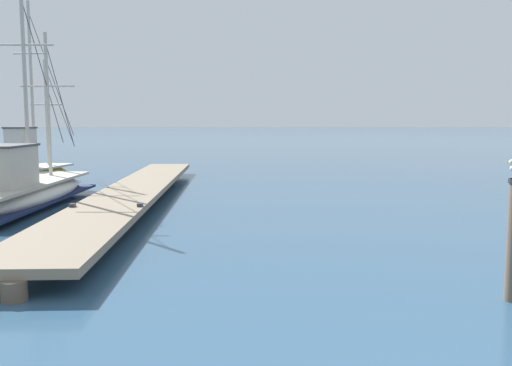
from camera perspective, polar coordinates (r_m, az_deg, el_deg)
name	(u,v)px	position (r m, az deg, el deg)	size (l,w,h in m)	color
floating_dock	(135,191)	(17.19, -12.47, -0.78)	(2.77, 18.81, 0.53)	gray
fishing_boat_0	(22,189)	(17.05, -23.07, -0.62)	(2.04, 8.23, 6.30)	silver
fishing_boat_2	(31,170)	(22.63, -22.30, 1.22)	(2.08, 5.88, 6.95)	gold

